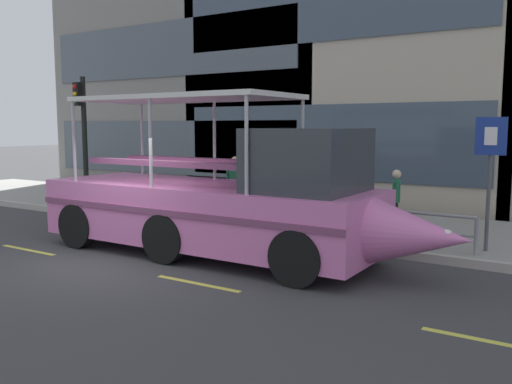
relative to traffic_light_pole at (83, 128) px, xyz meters
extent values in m
plane|color=#3D3D3F|center=(5.66, -3.74, -2.66)|extent=(120.00, 120.00, 0.00)
cube|color=#99968E|center=(5.66, 1.86, -2.57)|extent=(32.00, 4.80, 0.18)
cube|color=#B2ADA3|center=(5.66, -0.63, -2.57)|extent=(32.00, 0.18, 0.18)
cube|color=#DBD64C|center=(3.26, -4.34, -2.66)|extent=(1.80, 0.12, 0.01)
cube|color=#DBD64C|center=(8.06, -4.34, -2.66)|extent=(1.80, 0.12, 0.01)
cube|color=#DBD64C|center=(12.86, -4.34, -2.66)|extent=(1.80, 0.12, 0.01)
cube|color=#4C5660|center=(-0.81, 4.63, -0.76)|extent=(11.98, 0.06, 2.09)
cube|color=#4C5660|center=(-0.81, 4.63, 3.03)|extent=(11.98, 0.06, 2.09)
cube|color=#3D4C5B|center=(6.08, 4.63, -0.44)|extent=(10.59, 0.06, 2.44)
cube|color=#3D4C5B|center=(6.08, 4.63, 3.99)|extent=(10.59, 0.06, 2.44)
cylinder|color=gray|center=(6.16, -0.29, -1.73)|extent=(11.43, 0.07, 0.07)
cylinder|color=gray|center=(6.16, -0.29, -2.11)|extent=(11.43, 0.06, 0.06)
cylinder|color=gray|center=(0.45, -0.29, -2.11)|extent=(0.09, 0.09, 0.75)
cylinder|color=gray|center=(2.73, -0.29, -2.11)|extent=(0.09, 0.09, 0.75)
cylinder|color=gray|center=(5.02, -0.29, -2.11)|extent=(0.09, 0.09, 0.75)
cylinder|color=gray|center=(7.31, -0.29, -2.11)|extent=(0.09, 0.09, 0.75)
cylinder|color=gray|center=(9.59, -0.29, -2.11)|extent=(0.09, 0.09, 0.75)
cylinder|color=gray|center=(11.88, -0.29, -2.11)|extent=(0.09, 0.09, 0.75)
cylinder|color=black|center=(0.00, 0.06, -0.43)|extent=(0.16, 0.16, 4.10)
cube|color=black|center=(0.00, -0.14, 1.06)|extent=(0.24, 0.20, 0.72)
sphere|color=red|center=(0.00, -0.25, 1.28)|extent=(0.14, 0.14, 0.14)
sphere|color=gold|center=(0.00, -0.25, 1.06)|extent=(0.14, 0.14, 0.14)
sphere|color=green|center=(0.00, -0.25, 0.84)|extent=(0.14, 0.14, 0.14)
cylinder|color=#4C4F54|center=(11.97, 0.23, -1.13)|extent=(0.08, 0.08, 2.71)
cube|color=navy|center=(11.97, 0.18, -0.13)|extent=(0.60, 0.04, 0.76)
cube|color=white|center=(11.97, 0.16, -0.13)|extent=(0.24, 0.01, 0.36)
torus|color=black|center=(1.97, -0.03, -2.13)|extent=(0.70, 0.04, 0.70)
torus|color=black|center=(0.93, -0.03, -2.13)|extent=(0.70, 0.04, 0.70)
cylinder|color=#1E66B2|center=(1.45, -0.03, -1.97)|extent=(0.95, 0.04, 0.04)
cylinder|color=#1E66B2|center=(1.27, -0.03, -1.83)|extent=(0.19, 0.04, 0.51)
cube|color=black|center=(1.23, -0.03, -1.55)|extent=(0.20, 0.08, 0.06)
cylinder|color=#A5A5AA|center=(1.93, -0.03, -1.63)|extent=(0.03, 0.46, 0.03)
cube|color=pink|center=(6.80, -2.46, -1.77)|extent=(7.47, 2.42, 1.23)
cone|color=pink|center=(11.38, -2.46, -1.77)|extent=(1.68, 1.17, 1.17)
cylinder|color=pink|center=(3.06, -2.46, -1.77)|extent=(0.37, 1.17, 1.17)
cube|color=#783F64|center=(6.80, -3.69, -1.62)|extent=(7.47, 0.04, 0.12)
sphere|color=white|center=(11.80, -2.46, -1.72)|extent=(0.22, 0.22, 0.22)
cube|color=#33383D|center=(9.23, -2.46, -0.56)|extent=(1.87, 2.03, 1.18)
cube|color=silver|center=(6.24, -2.46, 0.67)|extent=(4.86, 2.22, 0.10)
cylinder|color=#B2B2B7|center=(8.55, -1.40, -0.27)|extent=(0.07, 0.07, 1.77)
cylinder|color=#B2B2B7|center=(8.55, -3.52, -0.27)|extent=(0.07, 0.07, 1.77)
cylinder|color=#B2B2B7|center=(6.24, -1.40, -0.27)|extent=(0.07, 0.07, 1.77)
cylinder|color=#B2B2B7|center=(6.24, -3.52, -0.27)|extent=(0.07, 0.07, 1.77)
cylinder|color=#B2B2B7|center=(3.93, -1.40, -0.27)|extent=(0.07, 0.07, 1.77)
cylinder|color=#B2B2B7|center=(3.93, -3.52, -0.27)|extent=(0.07, 0.07, 1.77)
cube|color=#783F64|center=(6.24, -1.88, -0.70)|extent=(4.47, 0.28, 0.12)
cube|color=#783F64|center=(6.24, -3.04, -0.70)|extent=(4.47, 0.28, 0.12)
cylinder|color=black|center=(9.60, -1.35, -2.16)|extent=(1.00, 0.28, 1.00)
cylinder|color=black|center=(9.60, -3.57, -2.16)|extent=(1.00, 0.28, 1.00)
cylinder|color=black|center=(6.61, -1.35, -2.16)|extent=(1.00, 0.28, 1.00)
cylinder|color=black|center=(6.61, -3.57, -2.16)|extent=(1.00, 0.28, 1.00)
cylinder|color=black|center=(4.00, -1.35, -2.16)|extent=(1.00, 0.28, 1.00)
cylinder|color=black|center=(4.00, -3.57, -2.16)|extent=(1.00, 0.28, 1.00)
cylinder|color=black|center=(9.77, 1.10, -2.10)|extent=(0.10, 0.10, 0.76)
cylinder|color=black|center=(9.83, 0.96, -2.10)|extent=(0.10, 0.10, 0.76)
cube|color=#236B47|center=(9.80, 1.03, -1.45)|extent=(0.26, 0.33, 0.54)
cylinder|color=#236B47|center=(9.73, 1.21, -1.48)|extent=(0.07, 0.07, 0.49)
cylinder|color=#236B47|center=(9.87, 0.86, -1.48)|extent=(0.07, 0.07, 0.49)
sphere|color=beige|center=(9.80, 1.03, -1.06)|extent=(0.21, 0.21, 0.21)
cylinder|color=#1E2338|center=(6.72, 1.12, -2.05)|extent=(0.11, 0.11, 0.86)
cylinder|color=#1E2338|center=(6.89, 1.13, -2.05)|extent=(0.11, 0.11, 0.86)
cube|color=maroon|center=(6.81, 1.13, -1.32)|extent=(0.33, 0.21, 0.61)
cylinder|color=maroon|center=(6.60, 1.11, -1.35)|extent=(0.07, 0.07, 0.55)
cylinder|color=maroon|center=(7.02, 1.14, -1.35)|extent=(0.07, 0.07, 0.55)
sphere|color=#936B4C|center=(6.81, 1.13, -0.88)|extent=(0.24, 0.24, 0.24)
cylinder|color=#1E2338|center=(5.45, 0.44, -2.05)|extent=(0.11, 0.11, 0.87)
cylinder|color=#1E2338|center=(5.61, 0.50, -2.05)|extent=(0.11, 0.11, 0.87)
cube|color=#236B47|center=(5.53, 0.47, -1.31)|extent=(0.37, 0.30, 0.61)
cylinder|color=#236B47|center=(5.34, 0.39, -1.34)|extent=(0.08, 0.08, 0.55)
cylinder|color=#236B47|center=(5.73, 0.55, -1.34)|extent=(0.08, 0.08, 0.55)
sphere|color=tan|center=(5.53, 0.47, -0.86)|extent=(0.24, 0.24, 0.24)
camera|label=1|loc=(13.88, -11.54, 0.07)|focal=38.04mm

